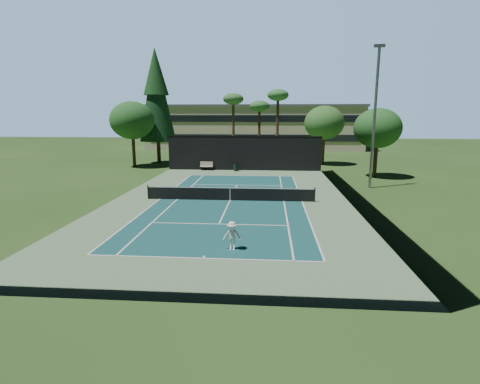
{
  "coord_description": "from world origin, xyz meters",
  "views": [
    {
      "loc": [
        2.92,
        -27.81,
        6.44
      ],
      "look_at": [
        1.0,
        -3.0,
        1.3
      ],
      "focal_mm": 28.0,
      "sensor_mm": 36.0,
      "label": 1
    }
  ],
  "objects_px": {
    "tennis_net": "(230,193)",
    "tennis_ball_b": "(232,198)",
    "player": "(232,236)",
    "tennis_ball_a": "(82,255)",
    "tennis_ball_d": "(193,186)",
    "park_bench": "(206,166)",
    "tennis_ball_c": "(271,192)",
    "trash_bin": "(236,167)"
  },
  "relations": [
    {
      "from": "tennis_net",
      "to": "tennis_ball_b",
      "type": "relative_size",
      "value": 197.16
    },
    {
      "from": "player",
      "to": "tennis_ball_a",
      "type": "relative_size",
      "value": 23.76
    },
    {
      "from": "tennis_ball_a",
      "to": "tennis_ball_d",
      "type": "distance_m",
      "value": 17.31
    },
    {
      "from": "tennis_ball_d",
      "to": "park_bench",
      "type": "height_order",
      "value": "park_bench"
    },
    {
      "from": "player",
      "to": "tennis_ball_c",
      "type": "distance_m",
      "value": 14.01
    },
    {
      "from": "park_bench",
      "to": "trash_bin",
      "type": "bearing_deg",
      "value": -7.14
    },
    {
      "from": "player",
      "to": "tennis_ball_a",
      "type": "distance_m",
      "value": 7.06
    },
    {
      "from": "tennis_ball_c",
      "to": "tennis_net",
      "type": "bearing_deg",
      "value": -134.05
    },
    {
      "from": "tennis_net",
      "to": "trash_bin",
      "type": "height_order",
      "value": "tennis_net"
    },
    {
      "from": "park_bench",
      "to": "tennis_net",
      "type": "bearing_deg",
      "value": -74.24
    },
    {
      "from": "tennis_net",
      "to": "tennis_ball_d",
      "type": "height_order",
      "value": "tennis_net"
    },
    {
      "from": "player",
      "to": "park_bench",
      "type": "bearing_deg",
      "value": 109.22
    },
    {
      "from": "tennis_ball_d",
      "to": "trash_bin",
      "type": "relative_size",
      "value": 0.08
    },
    {
      "from": "tennis_net",
      "to": "park_bench",
      "type": "distance_m",
      "value": 16.35
    },
    {
      "from": "park_bench",
      "to": "player",
      "type": "bearing_deg",
      "value": -77.91
    },
    {
      "from": "player",
      "to": "trash_bin",
      "type": "bearing_deg",
      "value": 101.79
    },
    {
      "from": "tennis_ball_a",
      "to": "park_bench",
      "type": "bearing_deg",
      "value": 87.41
    },
    {
      "from": "tennis_net",
      "to": "tennis_ball_c",
      "type": "relative_size",
      "value": 211.81
    },
    {
      "from": "player",
      "to": "trash_bin",
      "type": "xyz_separation_m",
      "value": [
        -2.11,
        25.93,
        -0.24
      ]
    },
    {
      "from": "tennis_ball_c",
      "to": "park_bench",
      "type": "height_order",
      "value": "park_bench"
    },
    {
      "from": "tennis_net",
      "to": "tennis_ball_c",
      "type": "bearing_deg",
      "value": 45.95
    },
    {
      "from": "trash_bin",
      "to": "player",
      "type": "bearing_deg",
      "value": -85.34
    },
    {
      "from": "park_bench",
      "to": "trash_bin",
      "type": "distance_m",
      "value": 3.56
    },
    {
      "from": "trash_bin",
      "to": "park_bench",
      "type": "bearing_deg",
      "value": 172.86
    },
    {
      "from": "tennis_ball_a",
      "to": "tennis_ball_b",
      "type": "relative_size",
      "value": 0.92
    },
    {
      "from": "player",
      "to": "tennis_ball_b",
      "type": "relative_size",
      "value": 21.83
    },
    {
      "from": "player",
      "to": "tennis_ball_d",
      "type": "bearing_deg",
      "value": 115.04
    },
    {
      "from": "tennis_ball_b",
      "to": "trash_bin",
      "type": "bearing_deg",
      "value": 94.02
    },
    {
      "from": "tennis_ball_a",
      "to": "tennis_ball_d",
      "type": "xyz_separation_m",
      "value": [
        1.76,
        17.22,
        0.01
      ]
    },
    {
      "from": "player",
      "to": "tennis_ball_b",
      "type": "xyz_separation_m",
      "value": [
        -1.08,
        11.27,
        -0.68
      ]
    },
    {
      "from": "tennis_ball_c",
      "to": "trash_bin",
      "type": "relative_size",
      "value": 0.06
    },
    {
      "from": "tennis_net",
      "to": "park_bench",
      "type": "bearing_deg",
      "value": 105.76
    },
    {
      "from": "tennis_ball_c",
      "to": "park_bench",
      "type": "relative_size",
      "value": 0.04
    },
    {
      "from": "tennis_net",
      "to": "trash_bin",
      "type": "distance_m",
      "value": 15.32
    },
    {
      "from": "tennis_ball_c",
      "to": "park_bench",
      "type": "xyz_separation_m",
      "value": [
        -7.56,
        12.51,
        0.52
      ]
    },
    {
      "from": "tennis_ball_a",
      "to": "tennis_ball_b",
      "type": "height_order",
      "value": "tennis_ball_b"
    },
    {
      "from": "tennis_net",
      "to": "tennis_ball_a",
      "type": "bearing_deg",
      "value": -115.49
    },
    {
      "from": "tennis_net",
      "to": "park_bench",
      "type": "height_order",
      "value": "tennis_net"
    },
    {
      "from": "tennis_ball_b",
      "to": "tennis_ball_d",
      "type": "xyz_separation_m",
      "value": [
        -4.06,
        4.64,
        0.0
      ]
    },
    {
      "from": "tennis_ball_a",
      "to": "park_bench",
      "type": "relative_size",
      "value": 0.04
    },
    {
      "from": "tennis_ball_b",
      "to": "tennis_ball_c",
      "type": "bearing_deg",
      "value": 40.91
    },
    {
      "from": "park_bench",
      "to": "trash_bin",
      "type": "relative_size",
      "value": 1.59
    }
  ]
}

